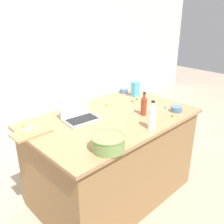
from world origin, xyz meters
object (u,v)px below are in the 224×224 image
at_px(cutting_board, 31,133).
at_px(ramekin_medium, 176,109).
at_px(bottle_soy, 144,106).
at_px(butter_stick_left, 29,130).
at_px(bottle_vinegar, 152,118).
at_px(ramekin_small, 124,91).
at_px(mixing_bowl_large, 108,142).
at_px(candy_bag, 135,89).
at_px(laptop, 79,115).

bearing_deg(cutting_board, ramekin_medium, -24.11).
bearing_deg(bottle_soy, butter_stick_left, 158.33).
xyz_separation_m(bottle_vinegar, ramekin_small, (0.54, 0.84, -0.08)).
bearing_deg(cutting_board, ramekin_small, 8.76).
distance_m(mixing_bowl_large, ramekin_small, 1.32).
bearing_deg(ramekin_small, candy_bag, -86.09).
bearing_deg(butter_stick_left, mixing_bowl_large, -63.55).
distance_m(bottle_vinegar, candy_bag, 0.86).
distance_m(bottle_vinegar, ramekin_medium, 0.50).
xyz_separation_m(laptop, candy_bag, (0.87, 0.07, 0.04)).
height_order(butter_stick_left, ramekin_small, butter_stick_left).
bearing_deg(butter_stick_left, cutting_board, 0.00).
bearing_deg(candy_bag, ramekin_medium, -96.06).
height_order(laptop, bottle_soy, bottle_soy).
xyz_separation_m(mixing_bowl_large, butter_stick_left, (-0.31, 0.62, -0.02)).
bearing_deg(mixing_bowl_large, candy_bag, 31.82).
bearing_deg(bottle_soy, bottle_vinegar, -127.66).
height_order(mixing_bowl_large, ramekin_small, mixing_bowl_large).
distance_m(bottle_vinegar, cutting_board, 1.01).
height_order(laptop, candy_bag, laptop).
relative_size(laptop, candy_bag, 1.94).
relative_size(bottle_vinegar, bottle_soy, 1.12).
height_order(mixing_bowl_large, bottle_vinegar, bottle_vinegar).
distance_m(cutting_board, candy_bag, 1.33).
bearing_deg(butter_stick_left, bottle_vinegar, -38.40).
height_order(bottle_vinegar, cutting_board, bottle_vinegar).
bearing_deg(ramekin_small, laptop, -163.84).
height_order(cutting_board, butter_stick_left, butter_stick_left).
relative_size(bottle_vinegar, ramekin_small, 2.55).
relative_size(bottle_vinegar, cutting_board, 0.82).
bearing_deg(ramekin_medium, candy_bag, 83.94).
bearing_deg(laptop, ramekin_small, 16.16).
xyz_separation_m(laptop, cutting_board, (-0.46, 0.05, -0.04)).
bearing_deg(butter_stick_left, ramekin_medium, -23.81).
relative_size(mixing_bowl_large, bottle_vinegar, 1.00).
bearing_deg(bottle_vinegar, ramekin_small, 57.33).
bearing_deg(mixing_bowl_large, butter_stick_left, 116.45).
distance_m(bottle_soy, candy_bag, 0.55).
xyz_separation_m(mixing_bowl_large, ramekin_small, (1.03, 0.82, -0.03)).
relative_size(ramekin_small, candy_bag, 0.59).
bearing_deg(ramekin_medium, laptop, 147.15).
bearing_deg(mixing_bowl_large, bottle_vinegar, -1.93).
bearing_deg(laptop, ramekin_medium, -32.85).
height_order(mixing_bowl_large, ramekin_medium, mixing_bowl_large).
relative_size(cutting_board, candy_bag, 1.84).
bearing_deg(butter_stick_left, laptop, -5.47).
bearing_deg(bottle_soy, ramekin_medium, -30.39).
xyz_separation_m(bottle_vinegar, cutting_board, (-0.78, 0.63, -0.09)).
bearing_deg(laptop, cutting_board, 174.31).
height_order(laptop, bottle_vinegar, bottle_vinegar).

